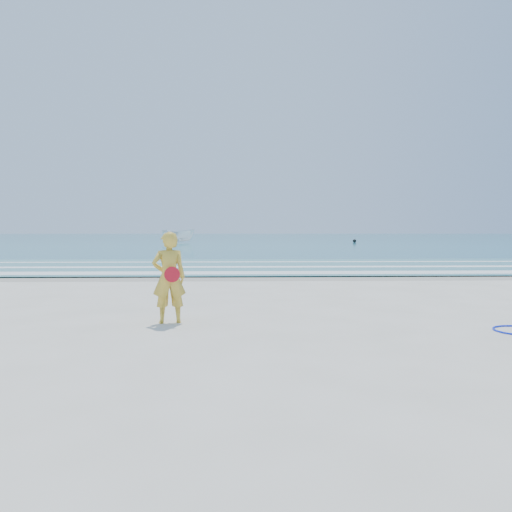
{
  "coord_description": "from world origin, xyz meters",
  "views": [
    {
      "loc": [
        -0.49,
        -7.97,
        1.63
      ],
      "look_at": [
        -0.11,
        4.0,
        1.0
      ],
      "focal_mm": 35.0,
      "sensor_mm": 36.0,
      "label": 1
    }
  ],
  "objects": [
    {
      "name": "foam_near",
      "position": [
        0.0,
        10.3,
        0.05
      ],
      "size": [
        400.0,
        1.4,
        0.01
      ],
      "primitive_type": "cube",
      "color": "white",
      "rests_on": "shallow"
    },
    {
      "name": "wet_sand",
      "position": [
        0.0,
        9.0,
        0.0
      ],
      "size": [
        400.0,
        2.4,
        0.0
      ],
      "primitive_type": "cube",
      "color": "#B2A893",
      "rests_on": "ground"
    },
    {
      "name": "foam_far",
      "position": [
        0.0,
        16.5,
        0.05
      ],
      "size": [
        400.0,
        0.6,
        0.01
      ],
      "primitive_type": "cube",
      "color": "white",
      "rests_on": "shallow"
    },
    {
      "name": "shallow",
      "position": [
        0.0,
        14.0,
        0.04
      ],
      "size": [
        400.0,
        10.0,
        0.01
      ],
      "primitive_type": "cube",
      "color": "#59B7AD",
      "rests_on": "ocean"
    },
    {
      "name": "ground",
      "position": [
        0.0,
        0.0,
        0.0
      ],
      "size": [
        400.0,
        400.0,
        0.0
      ],
      "primitive_type": "plane",
      "color": "silver",
      "rests_on": "ground"
    },
    {
      "name": "ocean",
      "position": [
        0.0,
        105.0,
        0.02
      ],
      "size": [
        400.0,
        190.0,
        0.04
      ],
      "primitive_type": "cube",
      "color": "#19727F",
      "rests_on": "ground"
    },
    {
      "name": "woman",
      "position": [
        -1.74,
        0.73,
        0.8
      ],
      "size": [
        0.65,
        0.5,
        1.6
      ],
      "color": "gold",
      "rests_on": "ground"
    },
    {
      "name": "buoy",
      "position": [
        13.78,
        53.96,
        0.26
      ],
      "size": [
        0.44,
        0.44,
        0.44
      ],
      "primitive_type": "sphere",
      "color": "black",
      "rests_on": "ocean"
    },
    {
      "name": "boat",
      "position": [
        -8.31,
        54.93,
        0.91
      ],
      "size": [
        4.82,
        3.17,
        1.74
      ],
      "primitive_type": "imported",
      "rotation": [
        0.0,
        0.0,
        1.21
      ],
      "color": "white",
      "rests_on": "ocean"
    },
    {
      "name": "foam_mid",
      "position": [
        0.0,
        13.2,
        0.05
      ],
      "size": [
        400.0,
        0.9,
        0.01
      ],
      "primitive_type": "cube",
      "color": "white",
      "rests_on": "shallow"
    }
  ]
}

